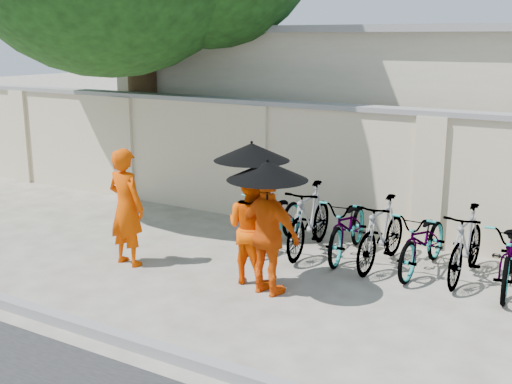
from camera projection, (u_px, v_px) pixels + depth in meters
The scene contains 16 objects.
ground at pixel (201, 287), 8.22m from camera, with size 80.00×80.00×0.00m, color #AAA596.
kerb at pixel (106, 334), 6.79m from camera, with size 40.00×0.16×0.12m, color gray.
compound_wall at pixel (369, 175), 10.15m from camera, with size 20.00×0.30×2.00m, color beige.
building_behind at pixel (488, 116), 12.68m from camera, with size 14.00×6.00×3.20m, color beige.
monk_left at pixel (126, 207), 8.87m from camera, with size 0.60×0.40×1.66m, color #DD4300.
monk_center at pixel (252, 228), 8.23m from camera, with size 0.72×0.56×1.48m, color #FB5100.
parasol_center at pixel (252, 152), 7.90m from camera, with size 0.95×0.95×1.01m.
monk_right at pixel (269, 235), 7.84m from camera, with size 0.90×0.37×1.53m, color #E04D08.
parasol_right at pixel (267, 171), 7.57m from camera, with size 0.98×0.98×0.83m.
bike_0 at pixel (275, 218), 9.70m from camera, with size 0.59×1.70×0.89m, color gray.
bike_1 at pixel (309, 219), 9.44m from camera, with size 0.48×1.71×1.03m, color gray.
bike_2 at pixel (348, 226), 9.29m from camera, with size 0.60×1.73×0.91m, color gray.
bike_3 at pixel (381, 233), 8.86m from camera, with size 0.46×1.62×0.97m, color gray.
bike_4 at pixel (424, 240), 8.68m from camera, with size 0.58×1.67×0.88m, color gray.
bike_5 at pixel (466, 244), 8.38m from camera, with size 0.46×1.61×0.97m, color gray.
bike_6 at pixel (511, 254), 8.08m from camera, with size 0.61×1.76×0.92m, color gray.
Camera 1 is at (4.57, -6.24, 3.12)m, focal length 45.00 mm.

